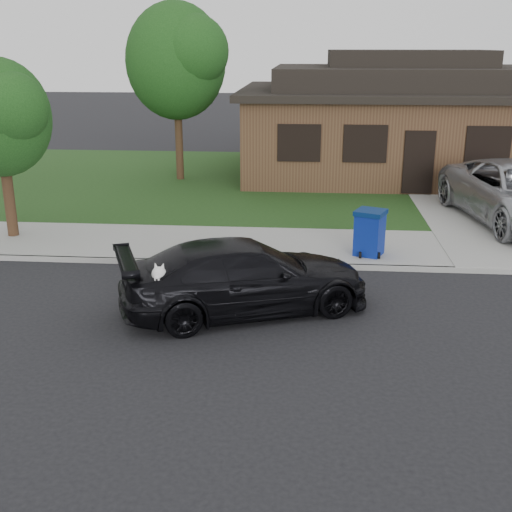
{
  "coord_description": "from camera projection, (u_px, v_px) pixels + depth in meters",
  "views": [
    {
      "loc": [
        0.34,
        -10.69,
        4.98
      ],
      "look_at": [
        -0.63,
        1.0,
        1.1
      ],
      "focal_mm": 45.0,
      "sensor_mm": 36.0,
      "label": 1
    }
  ],
  "objects": [
    {
      "name": "tree_2",
      "position": [
        2.0,
        116.0,
        16.09
      ],
      "size": [
        2.73,
        2.6,
        4.59
      ],
      "color": "#332114",
      "rests_on": "ground"
    },
    {
      "name": "lawn",
      "position": [
        299.0,
        182.0,
        23.99
      ],
      "size": [
        60.0,
        13.0,
        0.13
      ],
      "primitive_type": "cube",
      "color": "#193814",
      "rests_on": "ground"
    },
    {
      "name": "house",
      "position": [
        404.0,
        121.0,
        24.91
      ],
      "size": [
        12.6,
        8.6,
        4.65
      ],
      "color": "#422B1C",
      "rests_on": "ground"
    },
    {
      "name": "ground",
      "position": [
        286.0,
        331.0,
        11.71
      ],
      "size": [
        120.0,
        120.0,
        0.0
      ],
      "primitive_type": "plane",
      "color": "black",
      "rests_on": "ground"
    },
    {
      "name": "curb",
      "position": [
        292.0,
        265.0,
        15.0
      ],
      "size": [
        60.0,
        0.12,
        0.12
      ],
      "primitive_type": "cube",
      "color": "gray",
      "rests_on": "ground"
    },
    {
      "name": "sedan",
      "position": [
        245.0,
        277.0,
        12.39
      ],
      "size": [
        5.24,
        3.62,
        1.41
      ],
      "rotation": [
        0.0,
        0.0,
        1.95
      ],
      "color": "black",
      "rests_on": "ground"
    },
    {
      "name": "tree_0",
      "position": [
        180.0,
        59.0,
        22.82
      ],
      "size": [
        3.78,
        3.6,
        6.34
      ],
      "color": "#332114",
      "rests_on": "ground"
    },
    {
      "name": "driveway",
      "position": [
        483.0,
        204.0,
        20.68
      ],
      "size": [
        4.5,
        13.0,
        0.14
      ],
      "primitive_type": "cube",
      "color": "gray",
      "rests_on": "ground"
    },
    {
      "name": "recycling_bin",
      "position": [
        370.0,
        232.0,
        15.42
      ],
      "size": [
        0.87,
        0.87,
        1.11
      ],
      "rotation": [
        0.0,
        0.0,
        -0.4
      ],
      "color": "navy",
      "rests_on": "sidewalk"
    },
    {
      "name": "sidewalk",
      "position": [
        293.0,
        246.0,
        16.42
      ],
      "size": [
        60.0,
        3.0,
        0.12
      ],
      "primitive_type": "cube",
      "color": "gray",
      "rests_on": "ground"
    }
  ]
}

